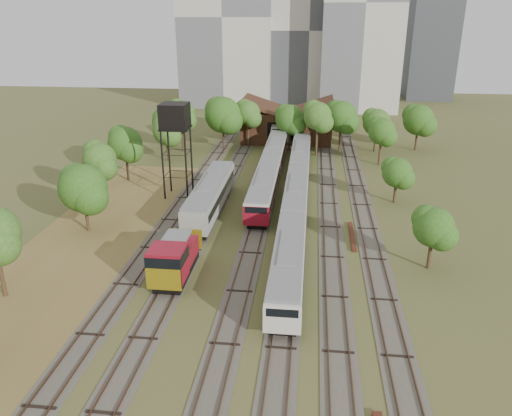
# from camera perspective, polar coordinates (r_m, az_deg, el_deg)

# --- Properties ---
(ground) EXTENTS (240.00, 240.00, 0.00)m
(ground) POSITION_cam_1_polar(r_m,az_deg,el_deg) (39.92, 0.34, -12.04)
(ground) COLOR #475123
(ground) RESTS_ON ground
(dry_grass_patch) EXTENTS (14.00, 60.00, 0.04)m
(dry_grass_patch) POSITION_cam_1_polar(r_m,az_deg,el_deg) (51.35, -19.12, -5.20)
(dry_grass_patch) COLOR brown
(dry_grass_patch) RESTS_ON ground
(tracks) EXTENTS (24.60, 80.00, 0.19)m
(tracks) POSITION_cam_1_polar(r_m,az_deg,el_deg) (62.26, 2.20, 0.76)
(tracks) COLOR #4C473D
(tracks) RESTS_ON ground
(railcar_red_set) EXTENTS (2.84, 34.58, 3.51)m
(railcar_red_set) POSITION_cam_1_polar(r_m,az_deg,el_deg) (69.05, 1.61, 4.47)
(railcar_red_set) COLOR black
(railcar_red_set) RESTS_ON ground
(railcar_green_set) EXTENTS (2.76, 52.07, 3.40)m
(railcar_green_set) POSITION_cam_1_polar(r_m,az_deg,el_deg) (59.25, 4.61, 1.42)
(railcar_green_set) COLOR black
(railcar_green_set) RESTS_ON ground
(railcar_rear) EXTENTS (3.15, 16.08, 3.89)m
(railcar_rear) POSITION_cam_1_polar(r_m,az_deg,el_deg) (95.33, 3.05, 9.34)
(railcar_rear) COLOR black
(railcar_rear) RESTS_ON ground
(shunter_locomotive) EXTENTS (2.98, 8.10, 3.90)m
(shunter_locomotive) POSITION_cam_1_polar(r_m,az_deg,el_deg) (44.23, -9.42, -5.93)
(shunter_locomotive) COLOR black
(shunter_locomotive) RESTS_ON ground
(old_grey_coach) EXTENTS (2.97, 18.00, 3.67)m
(old_grey_coach) POSITION_cam_1_polar(r_m,az_deg,el_deg) (58.79, -5.23, 1.45)
(old_grey_coach) COLOR black
(old_grey_coach) RESTS_ON ground
(water_tower) EXTENTS (3.42, 3.42, 11.82)m
(water_tower) POSITION_cam_1_polar(r_m,az_deg,el_deg) (62.48, -9.26, 10.06)
(water_tower) COLOR black
(water_tower) RESTS_ON ground
(rail_pile_far) EXTENTS (0.45, 7.17, 0.23)m
(rail_pile_far) POSITION_cam_1_polar(r_m,az_deg,el_deg) (53.42, 10.93, -3.18)
(rail_pile_far) COLOR #532517
(rail_pile_far) RESTS_ON ground
(maintenance_shed) EXTENTS (16.45, 11.55, 7.58)m
(maintenance_shed) POSITION_cam_1_polar(r_m,az_deg,el_deg) (93.17, 3.61, 9.58)
(maintenance_shed) COLOR #371B14
(maintenance_shed) RESTS_ON ground
(tree_band_left) EXTENTS (8.40, 64.16, 8.00)m
(tree_band_left) POSITION_cam_1_polar(r_m,az_deg,el_deg) (61.64, -16.68, 4.64)
(tree_band_left) COLOR #382616
(tree_band_left) RESTS_ON ground
(tree_band_far) EXTENTS (44.33, 10.23, 8.87)m
(tree_band_far) POSITION_cam_1_polar(r_m,az_deg,el_deg) (85.03, 4.45, 10.31)
(tree_band_far) COLOR #382616
(tree_band_far) RESTS_ON ground
(tree_band_right) EXTENTS (4.52, 37.62, 7.30)m
(tree_band_right) POSITION_cam_1_polar(r_m,az_deg,el_deg) (64.62, 15.84, 4.89)
(tree_band_right) COLOR #382616
(tree_band_right) RESTS_ON ground
(tower_left) EXTENTS (22.00, 16.00, 42.00)m
(tower_left) POSITION_cam_1_polar(r_m,az_deg,el_deg) (129.90, -3.28, 20.98)
(tower_left) COLOR beige
(tower_left) RESTS_ON ground
(tower_centre) EXTENTS (20.00, 18.00, 36.00)m
(tower_centre) POSITION_cam_1_polar(r_m,az_deg,el_deg) (133.17, 6.18, 19.62)
(tower_centre) COLOR #BDB7AB
(tower_centre) RESTS_ON ground
(tower_right) EXTENTS (18.00, 16.00, 48.00)m
(tower_right) POSITION_cam_1_polar(r_m,az_deg,el_deg) (125.55, 12.15, 21.93)
(tower_right) COLOR beige
(tower_right) RESTS_ON ground
(tower_far_right) EXTENTS (12.00, 12.00, 28.00)m
(tower_far_right) POSITION_cam_1_polar(r_m,az_deg,el_deg) (146.52, 19.37, 17.19)
(tower_far_right) COLOR #3C3F43
(tower_far_right) RESTS_ON ground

